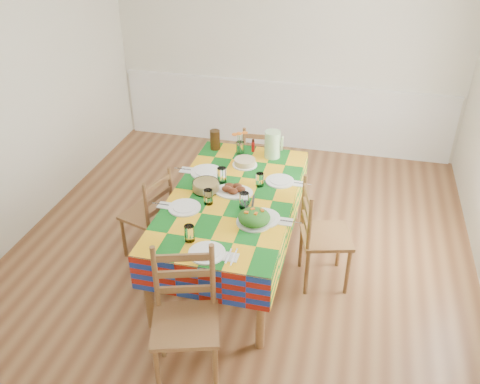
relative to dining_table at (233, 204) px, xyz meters
name	(u,v)px	position (x,y,z in m)	size (l,w,h in m)	color
room	(239,129)	(0.02, 0.18, 0.65)	(4.58, 5.08, 2.78)	brown
wainscot	(283,113)	(0.02, 2.67, -0.21)	(4.41, 0.06, 0.92)	white
dining_table	(233,204)	(0.00, 0.00, 0.00)	(1.08, 2.02, 0.78)	brown
setting_near_head	(201,246)	(-0.04, -0.80, 0.12)	(0.45, 0.30, 0.13)	white
setting_left_near	(192,203)	(-0.29, -0.25, 0.12)	(0.51, 0.30, 0.13)	white
setting_left_far	(211,173)	(-0.28, 0.29, 0.12)	(0.55, 0.33, 0.15)	white
setting_right_near	(257,212)	(0.27, -0.25, 0.12)	(0.55, 0.32, 0.14)	white
setting_right_far	(273,181)	(0.31, 0.30, 0.12)	(0.50, 0.29, 0.13)	white
meat_platter	(233,190)	(0.00, 0.05, 0.11)	(0.35, 0.25, 0.07)	white
salad_platter	(254,218)	(0.28, -0.36, 0.13)	(0.29, 0.29, 0.12)	white
pasta_bowl	(206,186)	(-0.25, 0.03, 0.13)	(0.24, 0.24, 0.09)	white
cake	(245,162)	(-0.02, 0.57, 0.12)	(0.24, 0.24, 0.07)	white
serving_utensils	(249,205)	(0.18, -0.13, 0.09)	(0.15, 0.34, 0.01)	black
flower_vase	(240,144)	(-0.13, 0.80, 0.19)	(0.16, 0.13, 0.25)	white
hot_sauce	(253,145)	(-0.01, 0.88, 0.16)	(0.03, 0.03, 0.14)	red
green_pitcher	(272,144)	(0.20, 0.82, 0.22)	(0.16, 0.16, 0.27)	#B4E7A3
tea_pitcher	(215,140)	(-0.41, 0.85, 0.19)	(0.10, 0.10, 0.20)	#311D0B
name_card	(201,261)	(0.01, -0.94, 0.10)	(0.08, 0.03, 0.02)	white
chair_near	(186,319)	(-0.01, -1.27, -0.18)	(0.58, 0.56, 1.05)	brown
chair_far	(261,163)	(0.00, 1.27, -0.24)	(0.43, 0.42, 0.92)	brown
chair_left	(150,215)	(-0.81, -0.01, -0.24)	(0.49, 0.51, 0.92)	brown
chair_right	(321,236)	(0.80, -0.01, -0.20)	(0.52, 0.54, 1.00)	brown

